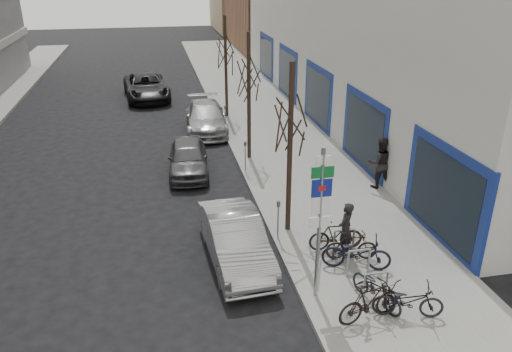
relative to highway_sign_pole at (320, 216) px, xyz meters
name	(u,v)px	position (x,y,z in m)	size (l,w,h in m)	color
ground	(223,312)	(-2.40, 0.01, -2.46)	(120.00, 120.00, 0.00)	black
sidewalk_east	(291,156)	(2.10, 10.01, -2.38)	(5.00, 70.00, 0.15)	slate
commercial_building	(479,20)	(14.60, 16.01, 2.54)	(20.00, 32.00, 10.00)	#B7B7B2
brick_building_far	(295,6)	(10.60, 40.01, 1.54)	(12.00, 14.00, 8.00)	brown
highway_sign_pole	(320,216)	(0.00, 0.00, 0.00)	(0.55, 0.10, 4.20)	gray
bike_rack	(359,259)	(1.40, 0.61, -1.80)	(0.66, 2.26, 0.83)	gray
tree_near	(291,110)	(0.20, 3.51, 1.65)	(1.80, 1.80, 5.50)	black
tree_mid	(249,67)	(0.20, 10.01, 1.65)	(1.80, 1.80, 5.50)	black
tree_far	(225,43)	(0.20, 16.51, 1.65)	(1.80, 1.80, 5.50)	black
meter_front	(278,216)	(-0.25, 3.01, -1.54)	(0.10, 0.08, 1.27)	gray
meter_mid	(245,153)	(-0.25, 8.51, -1.54)	(0.10, 0.08, 1.27)	gray
meter_back	(225,115)	(-0.25, 14.01, -1.54)	(0.10, 0.08, 1.27)	gray
bike_near_left	(377,286)	(1.38, -0.63, -1.80)	(0.51, 1.68, 1.02)	black
bike_near_right	(370,301)	(0.94, -1.16, -1.78)	(0.51, 1.73, 1.05)	black
bike_mid_curb	(357,250)	(1.47, 0.95, -1.72)	(0.58, 1.92, 1.17)	black
bike_mid_inner	(336,235)	(1.26, 2.00, -1.81)	(0.49, 1.64, 1.00)	black
bike_far_curb	(408,298)	(1.91, -1.23, -1.79)	(0.52, 1.71, 1.04)	black
bike_far_inner	(352,246)	(1.52, 1.41, -1.85)	(0.45, 1.50, 0.91)	black
parked_car_front	(236,240)	(-1.71, 2.23, -1.75)	(1.50, 4.30, 1.42)	#A7A8AD
parked_car_mid	(188,158)	(-2.52, 9.14, -1.79)	(1.58, 3.92, 1.34)	#454549
parked_car_back	(206,117)	(-1.18, 14.55, -1.74)	(2.00, 4.93, 1.43)	#98989C
lane_car	(146,87)	(-4.14, 21.83, -1.69)	(2.55, 5.53, 1.54)	black
pedestrian_near	(345,229)	(1.44, 1.76, -1.49)	(0.60, 0.39, 1.63)	black
pedestrian_far	(380,162)	(4.40, 5.96, -1.31)	(0.74, 0.50, 2.00)	black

